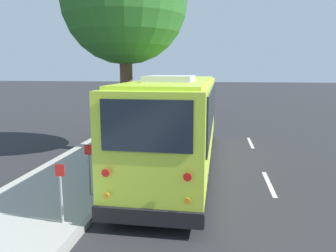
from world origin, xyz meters
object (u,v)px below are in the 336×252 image
object	(u,v)px
parked_sedan_blue	(196,104)
shuttle_bus	(178,119)
sign_post_near	(61,193)
parked_sedan_gray	(187,114)
parked_sedan_silver	(200,97)
parked_sedan_white	(201,92)
sign_post_far	(89,169)

from	to	relation	value
parked_sedan_blue	shuttle_bus	bearing A→B (deg)	179.62
sign_post_near	parked_sedan_gray	bearing A→B (deg)	-5.47
parked_sedan_blue	parked_sedan_silver	distance (m)	7.28
parked_sedan_white	shuttle_bus	bearing A→B (deg)	178.19
parked_sedan_silver	sign_post_far	xyz separation A→B (m)	(-28.26, 1.68, 0.30)
parked_sedan_blue	sign_post_near	world-z (taller)	sign_post_near
sign_post_near	shuttle_bus	bearing A→B (deg)	-22.09
shuttle_bus	parked_sedan_white	xyz separation A→B (m)	(31.32, 0.55, -1.26)
shuttle_bus	parked_sedan_silver	xyz separation A→B (m)	(24.80, 0.40, -1.26)
parked_sedan_gray	parked_sedan_silver	xyz separation A→B (m)	(14.17, -0.17, -0.00)
parked_sedan_silver	sign_post_near	world-z (taller)	sign_post_near
shuttle_bus	sign_post_far	bearing A→B (deg)	149.46
parked_sedan_white	sign_post_far	world-z (taller)	sign_post_far
parked_sedan_gray	parked_sedan_silver	world-z (taller)	parked_sedan_gray
parked_sedan_blue	parked_sedan_white	xyz separation A→B (m)	(13.79, 0.18, 0.02)
shuttle_bus	sign_post_near	size ratio (longest dim) A/B	7.62
sign_post_far	shuttle_bus	bearing A→B (deg)	-31.16
parked_sedan_white	sign_post_far	bearing A→B (deg)	174.65
shuttle_bus	sign_post_near	world-z (taller)	shuttle_bus
parked_sedan_gray	sign_post_near	bearing A→B (deg)	178.12
parked_sedan_silver	parked_sedan_blue	bearing A→B (deg)	179.44
parked_sedan_blue	parked_sedan_gray	bearing A→B (deg)	176.69
parked_sedan_blue	sign_post_near	size ratio (longest dim) A/B	3.23
parked_sedan_blue	sign_post_near	xyz separation A→B (m)	(-22.67, 1.72, 0.29)
parked_sedan_blue	parked_sedan_white	world-z (taller)	parked_sedan_white
parked_sedan_gray	parked_sedan_blue	bearing A→B (deg)	1.87
shuttle_bus	sign_post_far	world-z (taller)	shuttle_bus
parked_sedan_gray	sign_post_near	xyz separation A→B (m)	(-15.78, 1.51, 0.27)
shuttle_bus	parked_sedan_white	size ratio (longest dim) A/B	2.28
sign_post_near	sign_post_far	distance (m)	1.69
parked_sedan_white	sign_post_near	distance (m)	36.50
parked_sedan_gray	parked_sedan_white	distance (m)	20.68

